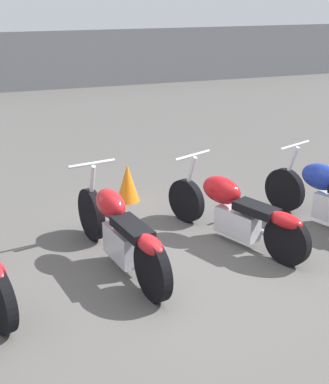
% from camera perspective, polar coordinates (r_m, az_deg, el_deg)
% --- Properties ---
extents(ground_plane, '(60.00, 60.00, 0.00)m').
position_cam_1_polar(ground_plane, '(5.75, 2.64, -8.75)').
color(ground_plane, '#514F4C').
extents(fence_back, '(40.00, 0.04, 1.68)m').
position_cam_1_polar(fence_back, '(16.37, -12.87, 13.46)').
color(fence_back, gray).
rests_on(fence_back, ground_plane).
extents(motorcycle_slot_1, '(0.66, 2.16, 1.00)m').
position_cam_1_polar(motorcycle_slot_1, '(5.71, -4.74, -4.19)').
color(motorcycle_slot_1, black).
rests_on(motorcycle_slot_1, ground_plane).
extents(motorcycle_slot_2, '(1.00, 2.00, 0.93)m').
position_cam_1_polar(motorcycle_slot_2, '(6.32, 7.59, -1.99)').
color(motorcycle_slot_2, black).
rests_on(motorcycle_slot_2, ground_plane).
extents(traffic_cone_near, '(0.32, 0.32, 0.54)m').
position_cam_1_polar(traffic_cone_near, '(7.55, -3.95, 0.98)').
color(traffic_cone_near, orange).
rests_on(traffic_cone_near, ground_plane).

